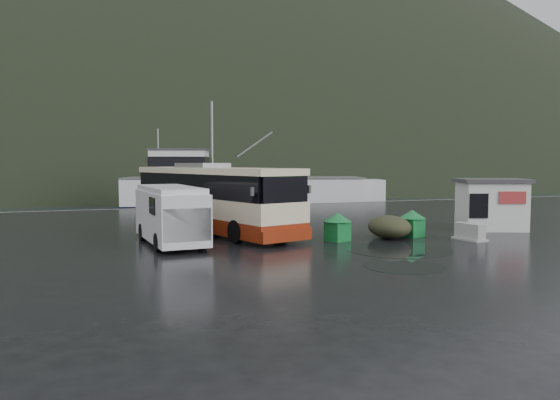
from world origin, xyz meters
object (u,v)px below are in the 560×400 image
object	(u,v)px
ticket_kiosk	(491,230)
fishing_trawler	(244,198)
white_van	(171,244)
waste_bin_right	(412,237)
dome_tent	(389,238)
waste_bin_left	(337,241)
jersey_barrier_b	(402,234)
jersey_barrier_a	(470,240)
coach_bus	(213,232)

from	to	relation	value
ticket_kiosk	fishing_trawler	bearing A→B (deg)	121.17
white_van	waste_bin_right	bearing A→B (deg)	-11.75
dome_tent	ticket_kiosk	xyz separation A→B (m)	(6.78, 0.89, 0.00)
fishing_trawler	ticket_kiosk	bearing A→B (deg)	-62.60
white_van	dome_tent	distance (m)	10.15
waste_bin_left	dome_tent	world-z (taller)	waste_bin_left
white_van	jersey_barrier_b	size ratio (longest dim) A/B	4.27
dome_tent	jersey_barrier_a	bearing A→B (deg)	-31.77
waste_bin_left	ticket_kiosk	distance (m)	9.53
white_van	fishing_trawler	size ratio (longest dim) A/B	0.22
dome_tent	jersey_barrier_a	world-z (taller)	dome_tent
white_van	ticket_kiosk	distance (m)	16.80
waste_bin_right	jersey_barrier_b	distance (m)	1.03
dome_tent	jersey_barrier_a	distance (m)	3.63
white_van	ticket_kiosk	bearing A→B (deg)	-6.21
ticket_kiosk	waste_bin_right	bearing A→B (deg)	-149.44
fishing_trawler	jersey_barrier_a	bearing A→B (deg)	-69.90
dome_tent	waste_bin_left	bearing A→B (deg)	179.40
jersey_barrier_b	fishing_trawler	xyz separation A→B (m)	(0.53, 29.24, 0.00)
jersey_barrier_a	waste_bin_right	bearing A→B (deg)	132.44
waste_bin_left	fishing_trawler	distance (m)	30.64
white_van	jersey_barrier_b	xyz separation A→B (m)	(11.43, -0.63, 0.00)
white_van	ticket_kiosk	size ratio (longest dim) A/B	1.76
waste_bin_right	jersey_barrier_a	distance (m)	2.66
white_van	waste_bin_right	world-z (taller)	white_van
waste_bin_right	dome_tent	bearing A→B (deg)	-177.64
waste_bin_right	white_van	bearing A→B (deg)	171.70
fishing_trawler	waste_bin_right	bearing A→B (deg)	-73.17
coach_bus	ticket_kiosk	bearing A→B (deg)	-34.26
coach_bus	waste_bin_right	distance (m)	10.04
waste_bin_left	jersey_barrier_b	bearing A→B (deg)	14.15
waste_bin_left	ticket_kiosk	xyz separation A→B (m)	(9.49, 0.86, 0.00)
waste_bin_left	dome_tent	size ratio (longest dim) A/B	0.47
white_van	waste_bin_right	distance (m)	11.42
white_van	fishing_trawler	distance (m)	31.01
jersey_barrier_b	white_van	bearing A→B (deg)	176.84
white_van	dome_tent	xyz separation A→B (m)	(10.01, -1.70, 0.00)
ticket_kiosk	jersey_barrier_a	bearing A→B (deg)	-120.91
waste_bin_left	dome_tent	xyz separation A→B (m)	(2.71, -0.03, 0.00)
waste_bin_left	waste_bin_right	bearing A→B (deg)	0.36
white_van	waste_bin_right	size ratio (longest dim) A/B	4.73
coach_bus	jersey_barrier_b	bearing A→B (deg)	-42.73
waste_bin_right	jersey_barrier_a	size ratio (longest dim) A/B	0.83
coach_bus	white_van	world-z (taller)	coach_bus
coach_bus	dome_tent	size ratio (longest dim) A/B	4.62
coach_bus	white_van	bearing A→B (deg)	-144.18
white_van	dome_tent	world-z (taller)	white_van
waste_bin_left	jersey_barrier_b	world-z (taller)	waste_bin_left
dome_tent	jersey_barrier_b	xyz separation A→B (m)	(1.42, 1.07, 0.00)
coach_bus	jersey_barrier_b	xyz separation A→B (m)	(8.71, -4.21, 0.00)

